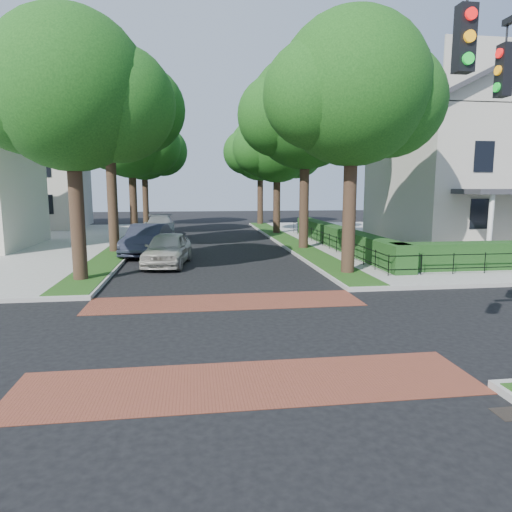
# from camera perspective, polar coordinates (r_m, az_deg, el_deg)

# --- Properties ---
(ground) EXTENTS (120.00, 120.00, 0.00)m
(ground) POSITION_cam_1_polar(r_m,az_deg,el_deg) (12.20, -2.72, -9.47)
(ground) COLOR black
(ground) RESTS_ON ground
(sidewalk_ne) EXTENTS (30.00, 30.00, 0.15)m
(sidewalk_ne) POSITION_cam_1_polar(r_m,az_deg,el_deg) (36.98, 25.97, 2.03)
(sidewalk_ne) COLOR gray
(sidewalk_ne) RESTS_ON ground
(crosswalk_far) EXTENTS (9.00, 2.20, 0.01)m
(crosswalk_far) POSITION_cam_1_polar(r_m,az_deg,el_deg) (15.26, -3.79, -5.73)
(crosswalk_far) COLOR brown
(crosswalk_far) RESTS_ON ground
(crosswalk_near) EXTENTS (9.00, 2.20, 0.01)m
(crosswalk_near) POSITION_cam_1_polar(r_m,az_deg,el_deg) (9.22, -0.89, -15.60)
(crosswalk_near) COLOR brown
(crosswalk_near) RESTS_ON ground
(grass_strip_ne) EXTENTS (1.60, 29.80, 0.02)m
(grass_strip_ne) POSITION_cam_1_polar(r_m,az_deg,el_deg) (31.52, 4.00, 2.03)
(grass_strip_ne) COLOR #1C3F12
(grass_strip_ne) RESTS_ON sidewalk_ne
(grass_strip_nw) EXTENTS (1.60, 29.80, 0.02)m
(grass_strip_nw) POSITION_cam_1_polar(r_m,az_deg,el_deg) (31.17, -15.84, 1.65)
(grass_strip_nw) COLOR #1C3F12
(grass_strip_nw) RESTS_ON sidewalk_nw
(tree_right_near) EXTENTS (7.75, 6.67, 10.66)m
(tree_right_near) POSITION_cam_1_polar(r_m,az_deg,el_deg) (20.28, 12.08, 19.38)
(tree_right_near) COLOR black
(tree_right_near) RESTS_ON sidewalk_ne
(tree_right_mid) EXTENTS (8.25, 7.09, 11.22)m
(tree_right_mid) POSITION_cam_1_polar(r_m,az_deg,el_deg) (27.92, 6.30, 17.26)
(tree_right_mid) COLOR black
(tree_right_mid) RESTS_ON sidewalk_ne
(tree_right_far) EXTENTS (7.25, 6.23, 9.74)m
(tree_right_far) POSITION_cam_1_polar(r_m,az_deg,el_deg) (36.51, 2.74, 13.56)
(tree_right_far) COLOR black
(tree_right_far) RESTS_ON sidewalk_ne
(tree_right_back) EXTENTS (7.50, 6.45, 10.20)m
(tree_right_back) POSITION_cam_1_polar(r_m,az_deg,el_deg) (45.39, 0.63, 13.07)
(tree_right_back) COLOR black
(tree_right_back) RESTS_ON sidewalk_ne
(tree_left_near) EXTENTS (7.50, 6.45, 10.20)m
(tree_left_near) POSITION_cam_1_polar(r_m,az_deg,el_deg) (19.59, -21.76, 18.28)
(tree_left_near) COLOR black
(tree_left_near) RESTS_ON sidewalk_nw
(tree_left_mid) EXTENTS (8.00, 6.88, 11.48)m
(tree_left_mid) POSITION_cam_1_polar(r_m,az_deg,el_deg) (27.53, -17.72, 17.79)
(tree_left_mid) COLOR black
(tree_left_mid) RESTS_ON sidewalk_nw
(tree_left_far) EXTENTS (7.00, 6.02, 9.86)m
(tree_left_far) POSITION_cam_1_polar(r_m,az_deg,el_deg) (36.19, -15.17, 13.66)
(tree_left_far) COLOR black
(tree_left_far) RESTS_ON sidewalk_nw
(tree_left_back) EXTENTS (7.75, 6.66, 10.44)m
(tree_left_back) POSITION_cam_1_polar(r_m,az_deg,el_deg) (45.14, -13.70, 13.03)
(tree_left_back) COLOR black
(tree_left_back) RESTS_ON sidewalk_nw
(hedge_main_road) EXTENTS (1.00, 18.00, 1.20)m
(hedge_main_road) POSITION_cam_1_polar(r_m,az_deg,el_deg) (28.10, 10.32, 2.32)
(hedge_main_road) COLOR #143A14
(hedge_main_road) RESTS_ON sidewalk_ne
(fence_main_road) EXTENTS (0.06, 18.00, 0.90)m
(fence_main_road) POSITION_cam_1_polar(r_m,az_deg,el_deg) (27.88, 8.74, 2.00)
(fence_main_road) COLOR black
(fence_main_road) RESTS_ON sidewalk_ne
(house_victorian) EXTENTS (13.00, 13.05, 12.48)m
(house_victorian) POSITION_cam_1_polar(r_m,az_deg,el_deg) (33.19, 26.73, 11.62)
(house_victorian) COLOR #B3ADA0
(house_victorian) RESTS_ON sidewalk_ne
(house_left_far) EXTENTS (10.00, 9.00, 10.14)m
(house_left_far) POSITION_cam_1_polar(r_m,az_deg,el_deg) (45.91, -26.55, 9.33)
(house_left_far) COLOR #B3ADA0
(house_left_far) RESTS_ON sidewalk_nw
(parked_car_front) EXTENTS (2.53, 4.96, 1.62)m
(parked_car_front) POSITION_cam_1_polar(r_m,az_deg,el_deg) (22.52, -11.01, 0.90)
(parked_car_front) COLOR #B7B2A5
(parked_car_front) RESTS_ON ground
(parked_car_middle) EXTENTS (2.60, 5.44, 1.72)m
(parked_car_middle) POSITION_cam_1_polar(r_m,az_deg,el_deg) (26.14, -13.44, 1.99)
(parked_car_middle) COLOR #222533
(parked_car_middle) RESTS_ON ground
(parked_car_rear) EXTENTS (2.49, 5.61, 1.60)m
(parked_car_rear) POSITION_cam_1_polar(r_m,az_deg,el_deg) (35.73, -11.94, 3.68)
(parked_car_rear) COLOR gray
(parked_car_rear) RESTS_ON ground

